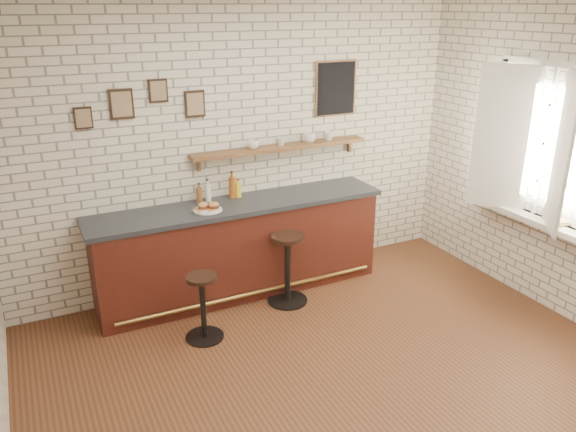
# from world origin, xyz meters

# --- Properties ---
(ground) EXTENTS (5.00, 5.00, 0.00)m
(ground) POSITION_xyz_m (0.00, 0.00, 0.00)
(ground) COLOR brown
(ground) RESTS_ON ground
(bar_counter) EXTENTS (3.10, 0.65, 1.01)m
(bar_counter) POSITION_xyz_m (-0.18, 1.70, 0.51)
(bar_counter) COLOR #4D1C14
(bar_counter) RESTS_ON ground
(sandwich_plate) EXTENTS (0.28, 0.28, 0.01)m
(sandwich_plate) POSITION_xyz_m (-0.54, 1.62, 1.02)
(sandwich_plate) COLOR white
(sandwich_plate) RESTS_ON bar_counter
(ciabatta_sandwich) EXTENTS (0.22, 0.15, 0.07)m
(ciabatta_sandwich) POSITION_xyz_m (-0.53, 1.62, 1.06)
(ciabatta_sandwich) COLOR tan
(ciabatta_sandwich) RESTS_ON sandwich_plate
(potato_chips) EXTENTS (0.26, 0.19, 0.00)m
(potato_chips) POSITION_xyz_m (-0.55, 1.62, 1.02)
(potato_chips) COLOR gold
(potato_chips) RESTS_ON sandwich_plate
(bitters_bottle_brown) EXTENTS (0.07, 0.07, 0.21)m
(bitters_bottle_brown) POSITION_xyz_m (-0.54, 1.88, 1.10)
(bitters_bottle_brown) COLOR brown
(bitters_bottle_brown) RESTS_ON bar_counter
(bitters_bottle_white) EXTENTS (0.06, 0.06, 0.24)m
(bitters_bottle_white) POSITION_xyz_m (-0.45, 1.88, 1.11)
(bitters_bottle_white) COLOR white
(bitters_bottle_white) RESTS_ON bar_counter
(bitters_bottle_amber) EXTENTS (0.07, 0.07, 0.29)m
(bitters_bottle_amber) POSITION_xyz_m (-0.18, 1.88, 1.13)
(bitters_bottle_amber) COLOR #8F4C17
(bitters_bottle_amber) RESTS_ON bar_counter
(condiment_bottle_yellow) EXTENTS (0.06, 0.06, 0.20)m
(condiment_bottle_yellow) POSITION_xyz_m (-0.12, 1.88, 1.09)
(condiment_bottle_yellow) COLOR yellow
(condiment_bottle_yellow) RESTS_ON bar_counter
(bar_stool_left) EXTENTS (0.36, 0.36, 0.64)m
(bar_stool_left) POSITION_xyz_m (-0.83, 1.00, 0.34)
(bar_stool_left) COLOR black
(bar_stool_left) RESTS_ON ground
(bar_stool_right) EXTENTS (0.42, 0.42, 0.75)m
(bar_stool_right) POSITION_xyz_m (0.16, 1.27, 0.40)
(bar_stool_right) COLOR black
(bar_stool_right) RESTS_ON ground
(wall_shelf) EXTENTS (2.00, 0.18, 0.18)m
(wall_shelf) POSITION_xyz_m (0.40, 1.90, 1.48)
(wall_shelf) COLOR brown
(wall_shelf) RESTS_ON ground
(shelf_cup_a) EXTENTS (0.17, 0.17, 0.10)m
(shelf_cup_a) POSITION_xyz_m (0.08, 1.90, 1.55)
(shelf_cup_a) COLOR white
(shelf_cup_a) RESTS_ON wall_shelf
(shelf_cup_b) EXTENTS (0.14, 0.14, 0.09)m
(shelf_cup_b) POSITION_xyz_m (0.40, 1.90, 1.55)
(shelf_cup_b) COLOR white
(shelf_cup_b) RESTS_ON wall_shelf
(shelf_cup_c) EXTENTS (0.18, 0.18, 0.11)m
(shelf_cup_c) POSITION_xyz_m (0.74, 1.90, 1.55)
(shelf_cup_c) COLOR white
(shelf_cup_c) RESTS_ON wall_shelf
(shelf_cup_d) EXTENTS (0.11, 0.11, 0.10)m
(shelf_cup_d) POSITION_xyz_m (0.98, 1.90, 1.55)
(shelf_cup_d) COLOR white
(shelf_cup_d) RESTS_ON wall_shelf
(back_wall_decor) EXTENTS (2.96, 0.02, 0.56)m
(back_wall_decor) POSITION_xyz_m (0.23, 1.98, 2.05)
(back_wall_decor) COLOR black
(back_wall_decor) RESTS_ON ground
(window_sill) EXTENTS (0.20, 1.35, 0.06)m
(window_sill) POSITION_xyz_m (2.40, 0.30, 0.90)
(window_sill) COLOR white
(window_sill) RESTS_ON ground
(casement_window) EXTENTS (0.40, 1.30, 1.56)m
(casement_window) POSITION_xyz_m (2.36, 0.30, 1.65)
(casement_window) COLOR white
(casement_window) RESTS_ON ground
(book_lower) EXTENTS (0.24, 0.28, 0.02)m
(book_lower) POSITION_xyz_m (2.38, 0.03, 0.94)
(book_lower) COLOR tan
(book_lower) RESTS_ON window_sill
(book_upper) EXTENTS (0.25, 0.29, 0.02)m
(book_upper) POSITION_xyz_m (2.38, 0.06, 0.96)
(book_upper) COLOR tan
(book_upper) RESTS_ON book_lower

